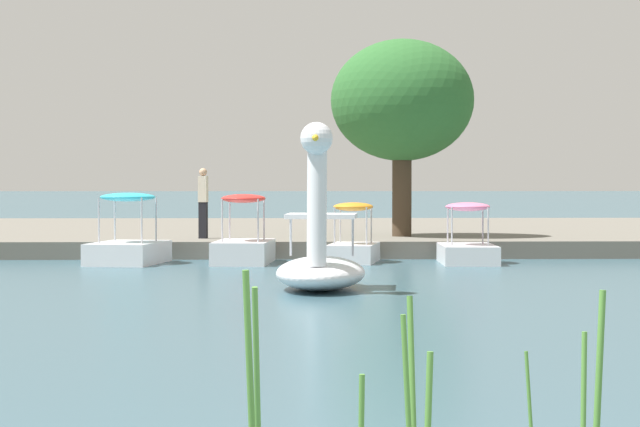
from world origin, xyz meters
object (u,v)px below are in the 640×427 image
object	(u,v)px
swan_boat	(320,258)
pedal_boat_pink	(468,246)
person_on_path	(203,201)
pedal_boat_cyan	(128,243)
tree_broadleaf_behind_dock	(402,102)
pedal_boat_red	(244,243)
pedal_boat_orange	(353,244)

from	to	relation	value
swan_boat	pedal_boat_pink	bearing A→B (deg)	62.17
person_on_path	pedal_boat_cyan	bearing A→B (deg)	-115.35
swan_boat	pedal_boat_pink	world-z (taller)	swan_boat
pedal_boat_cyan	tree_broadleaf_behind_dock	size ratio (longest dim) A/B	0.49
tree_broadleaf_behind_dock	person_on_path	xyz separation A→B (m)	(-5.15, -1.07, -2.61)
pedal_boat_pink	pedal_boat_red	xyz separation A→B (m)	(-5.12, 0.18, 0.06)
pedal_boat_red	tree_broadleaf_behind_dock	bearing A→B (deg)	45.94
tree_broadleaf_behind_dock	person_on_path	size ratio (longest dim) A/B	2.91
pedal_boat_orange	person_on_path	xyz separation A→B (m)	(-3.65, 2.85, 0.94)
swan_boat	tree_broadleaf_behind_dock	bearing A→B (deg)	77.43
pedal_boat_orange	tree_broadleaf_behind_dock	bearing A→B (deg)	69.03
pedal_boat_pink	person_on_path	size ratio (longest dim) A/B	1.28
pedal_boat_red	tree_broadleaf_behind_dock	xyz separation A→B (m)	(4.03, 4.16, 3.51)
pedal_boat_red	tree_broadleaf_behind_dock	size ratio (longest dim) A/B	0.48
pedal_boat_orange	tree_broadleaf_behind_dock	world-z (taller)	tree_broadleaf_behind_dock
swan_boat	pedal_boat_cyan	bearing A→B (deg)	121.36
pedal_boat_pink	pedal_boat_red	world-z (taller)	pedal_boat_red
swan_boat	pedal_boat_red	bearing A→B (deg)	102.65
pedal_boat_red	pedal_boat_cyan	size ratio (longest dim) A/B	0.98
tree_broadleaf_behind_dock	person_on_path	bearing A→B (deg)	-168.31
swan_boat	pedal_boat_red	size ratio (longest dim) A/B	1.20
pedal_boat_pink	person_on_path	world-z (taller)	person_on_path
pedal_boat_pink	pedal_boat_orange	xyz separation A→B (m)	(-2.60, 0.42, 0.02)
pedal_boat_cyan	swan_boat	bearing A→B (deg)	-58.64
pedal_boat_pink	pedal_boat_cyan	world-z (taller)	pedal_boat_cyan
tree_broadleaf_behind_dock	pedal_boat_cyan	bearing A→B (deg)	-147.55
pedal_boat_red	person_on_path	bearing A→B (deg)	109.99
pedal_boat_cyan	pedal_boat_red	bearing A→B (deg)	1.51
pedal_boat_orange	person_on_path	world-z (taller)	person_on_path
swan_boat	person_on_path	size ratio (longest dim) A/B	1.67
swan_boat	person_on_path	distance (m)	10.41
pedal_boat_cyan	tree_broadleaf_behind_dock	bearing A→B (deg)	32.45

